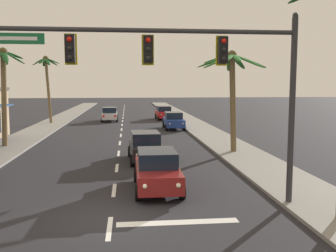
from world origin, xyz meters
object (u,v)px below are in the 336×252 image
object	(u,v)px
sedan_parked_nearest_kerb	(174,120)
palm_left_second	(4,79)
sedan_oncoming_far	(110,114)
sedan_parked_mid_kerb	(164,113)
palm_left_third	(47,74)
sedan_lead_at_stop_bar	(157,170)
palm_right_second	(232,77)
sedan_third_in_queue	(145,146)
traffic_signal_mast	(195,67)

from	to	relation	value
sedan_parked_nearest_kerb	palm_left_second	world-z (taller)	palm_left_second
sedan_oncoming_far	palm_left_second	world-z (taller)	palm_left_second
sedan_parked_mid_kerb	palm_left_third	xyz separation A→B (m)	(-13.42, -4.19, 4.66)
sedan_oncoming_far	sedan_parked_nearest_kerb	bearing A→B (deg)	-52.39
sedan_lead_at_stop_bar	palm_left_second	bearing A→B (deg)	129.76
palm_right_second	sedan_third_in_queue	bearing A→B (deg)	-163.12
sedan_third_in_queue	palm_right_second	distance (m)	7.14
sedan_third_in_queue	palm_left_third	bearing A→B (deg)	114.74
sedan_oncoming_far	palm_left_third	distance (m)	8.56
sedan_parked_mid_kerb	palm_right_second	world-z (taller)	palm_right_second
sedan_third_in_queue	sedan_oncoming_far	bearing A→B (deg)	97.51
sedan_oncoming_far	sedan_parked_nearest_kerb	xyz separation A→B (m)	(6.70, -8.70, 0.00)
palm_left_second	palm_left_third	world-z (taller)	palm_left_third
sedan_lead_at_stop_bar	sedan_parked_nearest_kerb	bearing A→B (deg)	81.17
sedan_lead_at_stop_bar	palm_left_third	distance (m)	29.73
sedan_parked_nearest_kerb	sedan_parked_mid_kerb	size ratio (longest dim) A/B	0.99
palm_right_second	traffic_signal_mast	bearing A→B (deg)	-112.14
sedan_lead_at_stop_bar	sedan_oncoming_far	bearing A→B (deg)	96.36
palm_left_second	sedan_oncoming_far	bearing A→B (deg)	71.01
traffic_signal_mast	sedan_parked_mid_kerb	distance (m)	34.72
traffic_signal_mast	sedan_oncoming_far	world-z (taller)	traffic_signal_mast
sedan_oncoming_far	palm_left_second	bearing A→B (deg)	-108.99
traffic_signal_mast	palm_left_second	xyz separation A→B (m)	(-10.86, 14.31, -0.25)
sedan_lead_at_stop_bar	sedan_third_in_queue	bearing A→B (deg)	91.86
sedan_third_in_queue	sedan_oncoming_far	world-z (taller)	same
sedan_parked_mid_kerb	palm_left_second	size ratio (longest dim) A/B	0.64
traffic_signal_mast	palm_left_third	bearing A→B (deg)	110.31
sedan_lead_at_stop_bar	palm_right_second	world-z (taller)	palm_right_second
sedan_parked_mid_kerb	sedan_third_in_queue	bearing A→B (deg)	-97.94
sedan_parked_nearest_kerb	sedan_lead_at_stop_bar	bearing A→B (deg)	-98.83
sedan_parked_mid_kerb	palm_left_second	distance (m)	24.30
sedan_parked_mid_kerb	palm_left_third	world-z (taller)	palm_left_third
sedan_lead_at_stop_bar	sedan_parked_nearest_kerb	xyz separation A→B (m)	(3.34, 21.49, 0.00)
traffic_signal_mast	palm_left_second	size ratio (longest dim) A/B	1.58
sedan_third_in_queue	sedan_oncoming_far	size ratio (longest dim) A/B	1.00
sedan_parked_nearest_kerb	palm_right_second	world-z (taller)	palm_right_second
palm_left_second	sedan_parked_nearest_kerb	bearing A→B (deg)	36.85
sedan_oncoming_far	palm_left_second	xyz separation A→B (m)	(-6.36, -18.50, 3.98)
sedan_parked_nearest_kerb	sedan_parked_mid_kerb	distance (m)	10.28
sedan_parked_mid_kerb	traffic_signal_mast	bearing A→B (deg)	-93.72
sedan_parked_nearest_kerb	traffic_signal_mast	bearing A→B (deg)	-95.24
sedan_third_in_queue	sedan_parked_nearest_kerb	distance (m)	15.70
sedan_lead_at_stop_bar	palm_left_second	distance (m)	15.72
sedan_lead_at_stop_bar	sedan_parked_nearest_kerb	size ratio (longest dim) A/B	1.00
traffic_signal_mast	palm_left_third	xyz separation A→B (m)	(-11.18, 30.20, 0.42)
palm_right_second	palm_left_third	bearing A→B (deg)	128.14
traffic_signal_mast	palm_left_second	bearing A→B (deg)	127.18
sedan_third_in_queue	palm_left_second	size ratio (longest dim) A/B	0.64
sedan_third_in_queue	sedan_parked_nearest_kerb	world-z (taller)	same
sedan_parked_nearest_kerb	palm_left_third	xyz separation A→B (m)	(-13.39, 6.10, 4.66)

